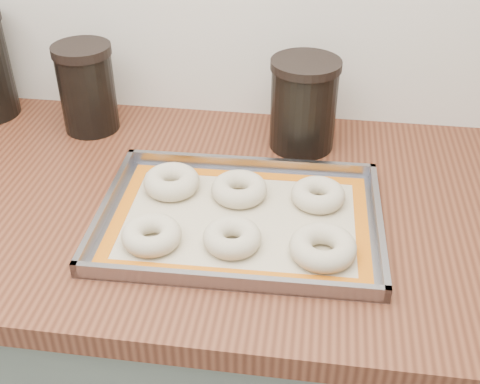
# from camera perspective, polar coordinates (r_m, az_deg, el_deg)

# --- Properties ---
(cabinet) EXTENTS (3.00, 0.65, 0.86)m
(cabinet) POSITION_cam_1_polar(r_m,az_deg,el_deg) (1.40, -6.00, -16.08)
(cabinet) COLOR slate
(cabinet) RESTS_ON floor
(countertop) EXTENTS (3.06, 0.68, 0.04)m
(countertop) POSITION_cam_1_polar(r_m,az_deg,el_deg) (1.09, -7.41, -0.87)
(countertop) COLOR brown
(countertop) RESTS_ON cabinet
(baking_tray) EXTENTS (0.47, 0.34, 0.03)m
(baking_tray) POSITION_cam_1_polar(r_m,az_deg,el_deg) (0.99, 0.00, -2.52)
(baking_tray) COLOR gray
(baking_tray) RESTS_ON countertop
(baking_mat) EXTENTS (0.43, 0.30, 0.00)m
(baking_mat) POSITION_cam_1_polar(r_m,az_deg,el_deg) (0.99, 0.00, -2.61)
(baking_mat) COLOR #C6B793
(baking_mat) RESTS_ON baking_tray
(bagel_front_left) EXTENTS (0.11, 0.11, 0.03)m
(bagel_front_left) POSITION_cam_1_polar(r_m,az_deg,el_deg) (0.95, -8.39, -4.05)
(bagel_front_left) COLOR beige
(bagel_front_left) RESTS_ON baking_mat
(bagel_front_mid) EXTENTS (0.11, 0.11, 0.03)m
(bagel_front_mid) POSITION_cam_1_polar(r_m,az_deg,el_deg) (0.93, -0.75, -4.34)
(bagel_front_mid) COLOR beige
(bagel_front_mid) RESTS_ON baking_mat
(bagel_front_right) EXTENTS (0.12, 0.12, 0.03)m
(bagel_front_right) POSITION_cam_1_polar(r_m,az_deg,el_deg) (0.92, 7.86, -5.22)
(bagel_front_right) COLOR beige
(bagel_front_right) RESTS_ON baking_mat
(bagel_back_left) EXTENTS (0.11, 0.11, 0.04)m
(bagel_back_left) POSITION_cam_1_polar(r_m,az_deg,el_deg) (1.06, -6.50, 0.98)
(bagel_back_left) COLOR beige
(bagel_back_left) RESTS_ON baking_mat
(bagel_back_mid) EXTENTS (0.10, 0.10, 0.03)m
(bagel_back_mid) POSITION_cam_1_polar(r_m,az_deg,el_deg) (1.04, -0.08, 0.29)
(bagel_back_mid) COLOR beige
(bagel_back_mid) RESTS_ON baking_mat
(bagel_back_right) EXTENTS (0.11, 0.11, 0.03)m
(bagel_back_right) POSITION_cam_1_polar(r_m,az_deg,el_deg) (1.03, 7.41, -0.27)
(bagel_back_right) COLOR beige
(bagel_back_right) RESTS_ON baking_mat
(canister_mid) EXTENTS (0.12, 0.12, 0.18)m
(canister_mid) POSITION_cam_1_polar(r_m,az_deg,el_deg) (1.27, -14.31, 9.54)
(canister_mid) COLOR black
(canister_mid) RESTS_ON countertop
(canister_right) EXTENTS (0.13, 0.13, 0.18)m
(canister_right) POSITION_cam_1_polar(r_m,az_deg,el_deg) (1.17, 6.04, 8.28)
(canister_right) COLOR black
(canister_right) RESTS_ON countertop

